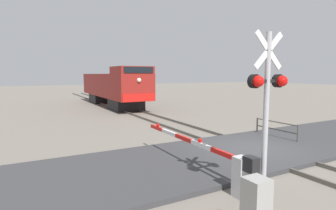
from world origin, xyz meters
name	(u,v)px	position (x,y,z in m)	size (l,w,h in m)	color
ground_plane	(251,151)	(0.00, 0.00, 0.00)	(160.00, 160.00, 0.00)	slate
rail_track_left	(238,152)	(-0.72, 0.00, 0.07)	(0.08, 80.00, 0.15)	#59544C
rail_track_right	(262,147)	(0.72, 0.00, 0.07)	(0.08, 80.00, 0.15)	#59544C
road_surface	(251,149)	(0.00, 0.00, 0.08)	(36.00, 5.05, 0.16)	#38383A
locomotive	(114,87)	(0.00, 19.29, 2.04)	(3.04, 14.46, 4.00)	black
crossing_signal	(267,97)	(-3.26, -3.63, 2.76)	(1.18, 0.33, 4.39)	#ADADB2
crossing_gate	(221,161)	(-3.53, -2.23, 0.77)	(0.36, 6.17, 1.23)	silver
utility_cabinet	(256,210)	(-4.71, -4.73, 0.66)	(0.45, 0.44, 1.31)	#999993
guard_railing	(276,128)	(2.73, 0.96, 0.62)	(0.08, 2.58, 0.95)	#4C4742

